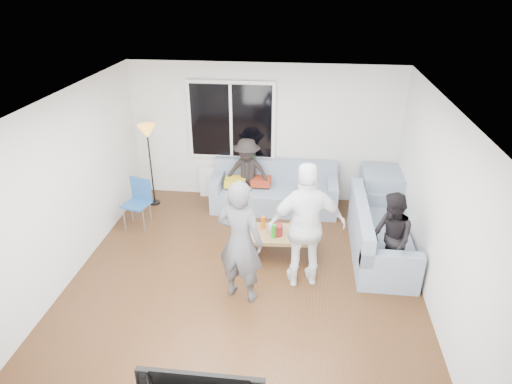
# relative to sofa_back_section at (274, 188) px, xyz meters

# --- Properties ---
(floor) EXTENTS (5.00, 5.50, 0.04)m
(floor) POSITION_rel_sofa_back_section_xyz_m (-0.25, -2.27, -0.45)
(floor) COLOR #56351C
(floor) RESTS_ON ground
(ceiling) EXTENTS (5.00, 5.50, 0.04)m
(ceiling) POSITION_rel_sofa_back_section_xyz_m (-0.25, -2.27, 2.20)
(ceiling) COLOR white
(ceiling) RESTS_ON ground
(wall_back) EXTENTS (5.00, 0.04, 2.60)m
(wall_back) POSITION_rel_sofa_back_section_xyz_m (-0.25, 0.50, 0.88)
(wall_back) COLOR silver
(wall_back) RESTS_ON ground
(wall_front) EXTENTS (5.00, 0.04, 2.60)m
(wall_front) POSITION_rel_sofa_back_section_xyz_m (-0.25, -5.04, 0.88)
(wall_front) COLOR silver
(wall_front) RESTS_ON ground
(wall_left) EXTENTS (0.04, 5.50, 2.60)m
(wall_left) POSITION_rel_sofa_back_section_xyz_m (-2.77, -2.27, 0.88)
(wall_left) COLOR silver
(wall_left) RESTS_ON ground
(wall_right) EXTENTS (0.04, 5.50, 2.60)m
(wall_right) POSITION_rel_sofa_back_section_xyz_m (2.27, -2.27, 0.88)
(wall_right) COLOR silver
(wall_right) RESTS_ON ground
(window_frame) EXTENTS (1.62, 0.06, 1.47)m
(window_frame) POSITION_rel_sofa_back_section_xyz_m (-0.85, 0.42, 1.12)
(window_frame) COLOR white
(window_frame) RESTS_ON wall_back
(window_glass) EXTENTS (1.50, 0.02, 1.35)m
(window_glass) POSITION_rel_sofa_back_section_xyz_m (-0.85, 0.38, 1.12)
(window_glass) COLOR black
(window_glass) RESTS_ON window_frame
(window_mullion) EXTENTS (0.05, 0.03, 1.35)m
(window_mullion) POSITION_rel_sofa_back_section_xyz_m (-0.85, 0.37, 1.12)
(window_mullion) COLOR white
(window_mullion) RESTS_ON window_frame
(radiator) EXTENTS (1.30, 0.12, 0.62)m
(radiator) POSITION_rel_sofa_back_section_xyz_m (-0.85, 0.38, -0.11)
(radiator) COLOR silver
(radiator) RESTS_ON floor
(potted_plant) EXTENTS (0.18, 0.15, 0.32)m
(potted_plant) POSITION_rel_sofa_back_section_xyz_m (-0.46, 0.35, 0.35)
(potted_plant) COLOR #306026
(potted_plant) RESTS_ON radiator
(vase) EXTENTS (0.22, 0.22, 0.19)m
(vase) POSITION_rel_sofa_back_section_xyz_m (-0.92, 0.35, 0.29)
(vase) COLOR silver
(vase) RESTS_ON radiator
(sofa_back_section) EXTENTS (2.30, 0.85, 0.85)m
(sofa_back_section) POSITION_rel_sofa_back_section_xyz_m (0.00, 0.00, 0.00)
(sofa_back_section) COLOR gray
(sofa_back_section) RESTS_ON floor
(sofa_right_section) EXTENTS (2.00, 0.85, 0.85)m
(sofa_right_section) POSITION_rel_sofa_back_section_xyz_m (1.77, -1.33, 0.00)
(sofa_right_section) COLOR gray
(sofa_right_section) RESTS_ON floor
(sofa_corner) EXTENTS (0.85, 0.85, 0.85)m
(sofa_corner) POSITION_rel_sofa_back_section_xyz_m (2.00, 0.00, 0.00)
(sofa_corner) COLOR gray
(sofa_corner) RESTS_ON floor
(cushion_yellow) EXTENTS (0.38, 0.33, 0.14)m
(cushion_yellow) POSITION_rel_sofa_back_section_xyz_m (-0.72, -0.02, 0.09)
(cushion_yellow) COLOR gold
(cushion_yellow) RESTS_ON sofa_back_section
(cushion_red) EXTENTS (0.36, 0.30, 0.13)m
(cushion_red) POSITION_rel_sofa_back_section_xyz_m (-0.25, 0.06, 0.09)
(cushion_red) COLOR maroon
(cushion_red) RESTS_ON sofa_back_section
(coffee_table) EXTENTS (1.14, 0.67, 0.40)m
(coffee_table) POSITION_rel_sofa_back_section_xyz_m (0.21, -1.53, -0.22)
(coffee_table) COLOR olive
(coffee_table) RESTS_ON floor
(pitcher) EXTENTS (0.17, 0.17, 0.17)m
(pitcher) POSITION_rel_sofa_back_section_xyz_m (0.17, -1.60, 0.06)
(pitcher) COLOR maroon
(pitcher) RESTS_ON coffee_table
(side_chair) EXTENTS (0.49, 0.49, 0.86)m
(side_chair) POSITION_rel_sofa_back_section_xyz_m (-2.30, -0.96, 0.01)
(side_chair) COLOR #225293
(side_chair) RESTS_ON floor
(floor_lamp) EXTENTS (0.32, 0.32, 1.56)m
(floor_lamp) POSITION_rel_sofa_back_section_xyz_m (-2.30, -0.08, 0.36)
(floor_lamp) COLOR orange
(floor_lamp) RESTS_ON floor
(player_left) EXTENTS (0.73, 0.59, 1.75)m
(player_left) POSITION_rel_sofa_back_section_xyz_m (-0.25, -2.58, 0.45)
(player_left) COLOR #46474B
(player_left) RESTS_ON floor
(player_right) EXTENTS (1.15, 0.66, 1.84)m
(player_right) POSITION_rel_sofa_back_section_xyz_m (0.60, -2.17, 0.50)
(player_right) COLOR white
(player_right) RESTS_ON floor
(spectator_right) EXTENTS (0.67, 0.77, 1.36)m
(spectator_right) POSITION_rel_sofa_back_section_xyz_m (1.77, -1.98, 0.26)
(spectator_right) COLOR black
(spectator_right) RESTS_ON floor
(spectator_back) EXTENTS (0.91, 0.59, 1.34)m
(spectator_back) POSITION_rel_sofa_back_section_xyz_m (-0.51, 0.03, 0.25)
(spectator_back) COLOR black
(spectator_back) RESTS_ON floor
(bottle_b) EXTENTS (0.08, 0.08, 0.21)m
(bottle_b) POSITION_rel_sofa_back_section_xyz_m (0.12, -1.67, 0.08)
(bottle_b) COLOR #1C951B
(bottle_b) RESTS_ON coffee_table
(bottle_a) EXTENTS (0.07, 0.07, 0.22)m
(bottle_a) POSITION_rel_sofa_back_section_xyz_m (-0.06, -1.44, 0.08)
(bottle_a) COLOR #CB5D0B
(bottle_a) RESTS_ON coffee_table
(bottle_e) EXTENTS (0.07, 0.07, 0.24)m
(bottle_e) POSITION_rel_sofa_back_section_xyz_m (0.60, -1.38, 0.09)
(bottle_e) COLOR black
(bottle_e) RESTS_ON coffee_table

